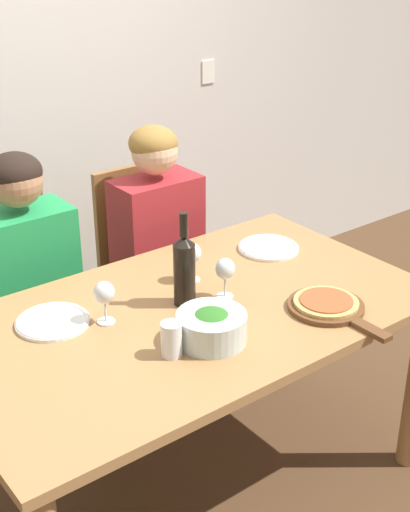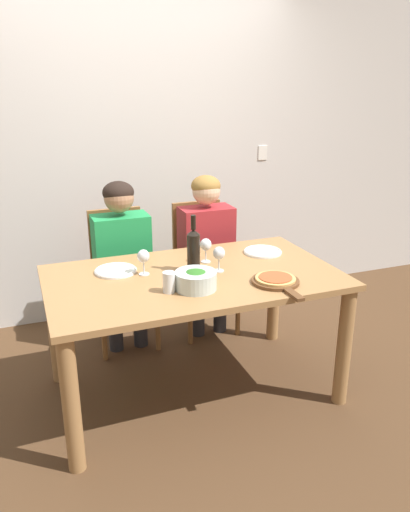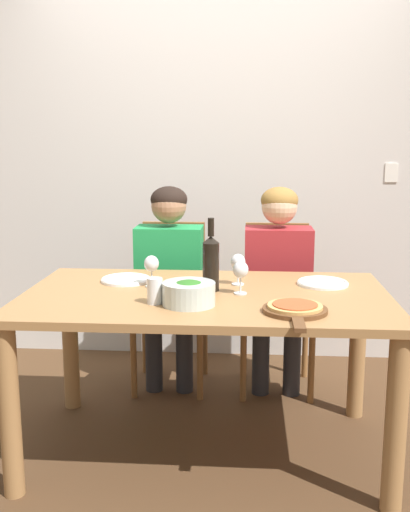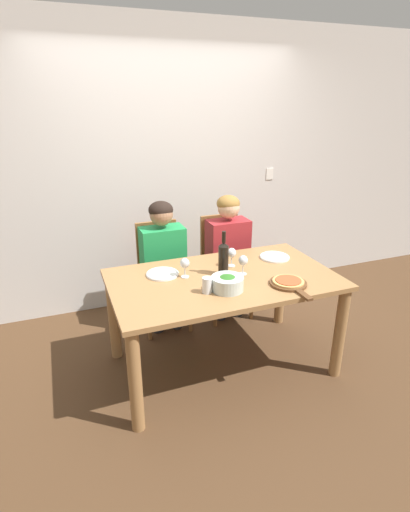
# 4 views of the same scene
# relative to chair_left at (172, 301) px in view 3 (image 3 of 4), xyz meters

# --- Properties ---
(ground_plane) EXTENTS (40.00, 40.00, 0.00)m
(ground_plane) POSITION_rel_chair_left_xyz_m (0.26, -0.83, -0.50)
(ground_plane) COLOR #4C331E
(back_wall) EXTENTS (10.00, 0.06, 2.70)m
(back_wall) POSITION_rel_chair_left_xyz_m (0.26, 0.51, 0.85)
(back_wall) COLOR silver
(back_wall) RESTS_ON ground
(dining_table) EXTENTS (1.67, 0.97, 0.77)m
(dining_table) POSITION_rel_chair_left_xyz_m (0.26, -0.83, 0.15)
(dining_table) COLOR #9E7042
(dining_table) RESTS_ON ground
(chair_left) EXTENTS (0.42, 0.42, 0.97)m
(chair_left) POSITION_rel_chair_left_xyz_m (0.00, 0.00, 0.00)
(chair_left) COLOR brown
(chair_left) RESTS_ON ground
(chair_right) EXTENTS (0.42, 0.42, 0.97)m
(chair_right) POSITION_rel_chair_left_xyz_m (0.63, 0.00, 0.00)
(chair_right) COLOR brown
(chair_right) RESTS_ON ground
(person_woman) EXTENTS (0.47, 0.51, 1.20)m
(person_woman) POSITION_rel_chair_left_xyz_m (0.00, -0.12, 0.22)
(person_woman) COLOR #28282D
(person_woman) RESTS_ON ground
(person_man) EXTENTS (0.47, 0.51, 1.20)m
(person_man) POSITION_rel_chair_left_xyz_m (0.63, -0.12, 0.22)
(person_man) COLOR #28282D
(person_man) RESTS_ON ground
(wine_bottle) EXTENTS (0.08, 0.08, 0.34)m
(wine_bottle) POSITION_rel_chair_left_xyz_m (0.28, -0.78, 0.41)
(wine_bottle) COLOR black
(wine_bottle) RESTS_ON dining_table
(broccoli_bowl) EXTENTS (0.22, 0.22, 0.11)m
(broccoli_bowl) POSITION_rel_chair_left_xyz_m (0.21, -1.03, 0.32)
(broccoli_bowl) COLOR silver
(broccoli_bowl) RESTS_ON dining_table
(dinner_plate_left) EXTENTS (0.25, 0.25, 0.02)m
(dinner_plate_left) POSITION_rel_chair_left_xyz_m (-0.15, -0.63, 0.28)
(dinner_plate_left) COLOR white
(dinner_plate_left) RESTS_ON dining_table
(dinner_plate_right) EXTENTS (0.25, 0.25, 0.02)m
(dinner_plate_right) POSITION_rel_chair_left_xyz_m (0.81, -0.63, 0.28)
(dinner_plate_right) COLOR white
(dinner_plate_right) RESTS_ON dining_table
(pizza_on_board) EXTENTS (0.26, 0.40, 0.04)m
(pizza_on_board) POSITION_rel_chair_left_xyz_m (0.64, -1.12, 0.29)
(pizza_on_board) COLOR brown
(pizza_on_board) RESTS_ON dining_table
(wine_glass_left) EXTENTS (0.07, 0.07, 0.15)m
(wine_glass_left) POSITION_rel_chair_left_xyz_m (-0.00, -0.73, 0.37)
(wine_glass_left) COLOR silver
(wine_glass_left) RESTS_ON dining_table
(wine_glass_right) EXTENTS (0.07, 0.07, 0.15)m
(wine_glass_right) POSITION_rel_chair_left_xyz_m (0.41, -0.66, 0.37)
(wine_glass_right) COLOR silver
(wine_glass_right) RESTS_ON dining_table
(wine_glass_centre) EXTENTS (0.07, 0.07, 0.15)m
(wine_glass_centre) POSITION_rel_chair_left_xyz_m (0.42, -0.84, 0.37)
(wine_glass_centre) COLOR silver
(wine_glass_centre) RESTS_ON dining_table
(water_tumbler) EXTENTS (0.07, 0.07, 0.11)m
(water_tumbler) POSITION_rel_chair_left_xyz_m (0.06, -1.02, 0.33)
(water_tumbler) COLOR silver
(water_tumbler) RESTS_ON dining_table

